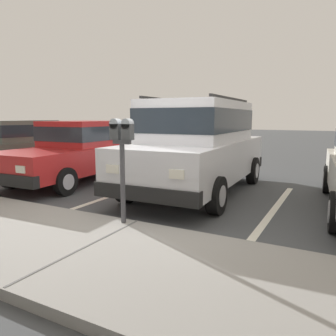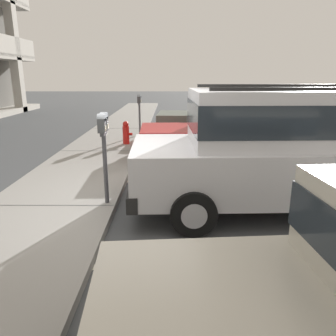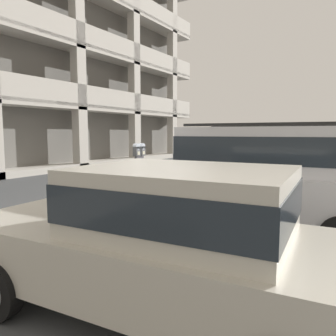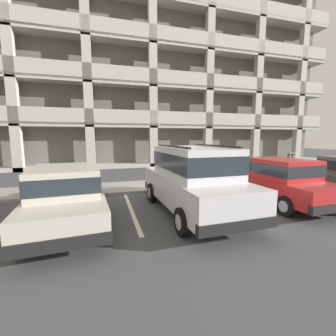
% 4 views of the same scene
% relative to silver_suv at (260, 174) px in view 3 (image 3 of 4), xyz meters
% --- Properties ---
extents(ground_plane, '(80.00, 80.00, 0.10)m').
position_rel_silver_suv_xyz_m(ground_plane, '(-0.16, 2.49, -1.14)').
color(ground_plane, '#444749').
extents(sidewalk, '(40.00, 2.20, 0.12)m').
position_rel_silver_suv_xyz_m(sidewalk, '(-0.16, 3.79, -1.03)').
color(sidewalk, gray).
rests_on(sidewalk, ground_plane).
extents(parking_stall_lines, '(12.99, 4.80, 0.01)m').
position_rel_silver_suv_xyz_m(parking_stall_lines, '(1.45, 1.09, -1.08)').
color(parking_stall_lines, silver).
rests_on(parking_stall_lines, ground_plane).
extents(silver_suv, '(2.13, 4.84, 2.03)m').
position_rel_silver_suv_xyz_m(silver_suv, '(0.00, 0.00, 0.00)').
color(silver_suv, silver).
rests_on(silver_suv, ground_plane).
extents(red_sedan, '(2.08, 4.60, 1.54)m').
position_rel_silver_suv_xyz_m(red_sedan, '(-3.46, -0.03, -0.27)').
color(red_sedan, beige).
rests_on(red_sedan, ground_plane).
extents(dark_hatchback, '(1.96, 4.54, 1.54)m').
position_rel_silver_suv_xyz_m(dark_hatchback, '(3.20, 0.20, -0.27)').
color(dark_hatchback, red).
rests_on(dark_hatchback, ground_plane).
extents(blue_coupe, '(2.05, 4.59, 1.54)m').
position_rel_silver_suv_xyz_m(blue_coupe, '(6.28, -0.12, -0.27)').
color(blue_coupe, '#5B665B').
rests_on(blue_coupe, ground_plane).
extents(parking_meter_near, '(0.35, 0.12, 1.50)m').
position_rel_silver_suv_xyz_m(parking_meter_near, '(-0.02, 2.84, 0.15)').
color(parking_meter_near, '#47474C').
rests_on(parking_meter_near, sidewalk).
extents(parking_meter_far, '(0.35, 0.12, 1.42)m').
position_rel_silver_suv_xyz_m(parking_meter_far, '(6.41, 2.85, 0.09)').
color(parking_meter_far, '#595B60').
rests_on(parking_meter_far, sidewalk).
extents(fire_hydrant, '(0.30, 0.30, 0.70)m').
position_rel_silver_suv_xyz_m(fire_hydrant, '(4.82, 3.13, -0.62)').
color(fire_hydrant, red).
rests_on(fire_hydrant, sidewalk).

